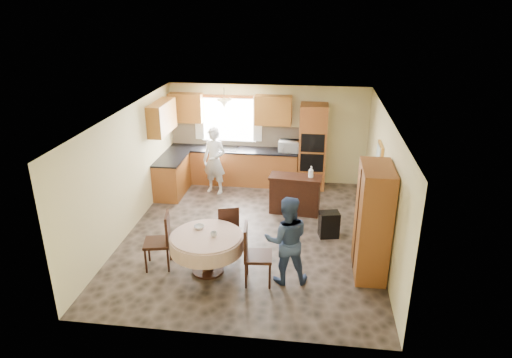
{
  "coord_description": "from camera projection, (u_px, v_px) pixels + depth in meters",
  "views": [
    {
      "loc": [
        1.15,
        -8.12,
        4.52
      ],
      "look_at": [
        0.05,
        0.3,
        1.1
      ],
      "focal_mm": 32.0,
      "sensor_mm": 36.0,
      "label": 1
    }
  ],
  "objects": [
    {
      "name": "ceiling",
      "position": [
        251.0,
        114.0,
        8.36
      ],
      "size": [
        5.0,
        6.0,
        0.01
      ],
      "primitive_type": "cube",
      "color": "white",
      "rests_on": "wall_back"
    },
    {
      "name": "base_cab_left",
      "position": [
        172.0,
        177.0,
        11.05
      ],
      "size": [
        0.6,
        1.2,
        0.88
      ],
      "primitive_type": "cube",
      "color": "#AB5C2D",
      "rests_on": "floor"
    },
    {
      "name": "curtain_right",
      "position": [
        258.0,
        119.0,
        11.4
      ],
      "size": [
        0.22,
        0.02,
        1.15
      ],
      "primitive_type": "cube",
      "color": "white",
      "rests_on": "wall_back"
    },
    {
      "name": "wall_cab_side",
      "position": [
        162.0,
        117.0,
        10.52
      ],
      "size": [
        0.33,
        1.2,
        0.72
      ],
      "primitive_type": "cube",
      "color": "#B3732C",
      "rests_on": "wall_left"
    },
    {
      "name": "person_dining",
      "position": [
        287.0,
        240.0,
        7.52
      ],
      "size": [
        0.83,
        0.69,
        1.55
      ],
      "primitive_type": "imported",
      "rotation": [
        0.0,
        0.0,
        3.29
      ],
      "color": "#344873",
      "rests_on": "floor"
    },
    {
      "name": "framed_picture",
      "position": [
        380.0,
        155.0,
        8.94
      ],
      "size": [
        0.06,
        0.58,
        0.48
      ],
      "color": "gold",
      "rests_on": "wall_right"
    },
    {
      "name": "wall_back",
      "position": [
        268.0,
        134.0,
        11.59
      ],
      "size": [
        5.0,
        0.02,
        2.5
      ],
      "primitive_type": "cube",
      "color": "beige",
      "rests_on": "floor"
    },
    {
      "name": "wall_front",
      "position": [
        220.0,
        260.0,
        6.07
      ],
      "size": [
        5.0,
        0.02,
        2.5
      ],
      "primitive_type": "cube",
      "color": "beige",
      "rests_on": "floor"
    },
    {
      "name": "chair_right",
      "position": [
        253.0,
        251.0,
        7.55
      ],
      "size": [
        0.5,
        0.5,
        1.06
      ],
      "rotation": [
        0.0,
        0.0,
        1.66
      ],
      "color": "#381A0F",
      "rests_on": "floor"
    },
    {
      "name": "floor",
      "position": [
        251.0,
        234.0,
        9.29
      ],
      "size": [
        5.0,
        6.0,
        0.01
      ],
      "primitive_type": "cube",
      "color": "brown",
      "rests_on": "ground"
    },
    {
      "name": "chair_back",
      "position": [
        228.0,
        226.0,
        8.54
      ],
      "size": [
        0.51,
        0.51,
        0.94
      ],
      "rotation": [
        0.0,
        0.0,
        3.43
      ],
      "color": "#381A0F",
      "rests_on": "floor"
    },
    {
      "name": "counter_left",
      "position": [
        171.0,
        159.0,
        10.88
      ],
      "size": [
        0.64,
        1.2,
        0.04
      ],
      "primitive_type": "cube",
      "color": "black",
      "rests_on": "base_cab_left"
    },
    {
      "name": "pendant",
      "position": [
        224.0,
        103.0,
        10.92
      ],
      "size": [
        0.36,
        0.36,
        0.18
      ],
      "primitive_type": "cone",
      "rotation": [
        3.14,
        0.0,
        0.0
      ],
      "color": "beige",
      "rests_on": "ceiling"
    },
    {
      "name": "microwave",
      "position": [
        289.0,
        146.0,
        11.27
      ],
      "size": [
        0.52,
        0.36,
        0.28
      ],
      "primitive_type": "imported",
      "rotation": [
        0.0,
        0.0,
        -0.02
      ],
      "color": "silver",
      "rests_on": "counter_back"
    },
    {
      "name": "curtain_left",
      "position": [
        199.0,
        117.0,
        11.58
      ],
      "size": [
        0.22,
        0.02,
        1.15
      ],
      "primitive_type": "cube",
      "color": "white",
      "rests_on": "wall_back"
    },
    {
      "name": "oven_tower",
      "position": [
        313.0,
        147.0,
        11.23
      ],
      "size": [
        0.66,
        0.62,
        2.12
      ],
      "primitive_type": "cube",
      "color": "#AB5C2D",
      "rests_on": "floor"
    },
    {
      "name": "oven_upper",
      "position": [
        313.0,
        143.0,
        10.87
      ],
      "size": [
        0.56,
        0.01,
        0.45
      ],
      "primitive_type": "cube",
      "color": "black",
      "rests_on": "oven_tower"
    },
    {
      "name": "chair_left",
      "position": [
        162.0,
        238.0,
        7.99
      ],
      "size": [
        0.53,
        0.53,
        1.04
      ],
      "rotation": [
        0.0,
        0.0,
        -1.36
      ],
      "color": "#381A0F",
      "rests_on": "floor"
    },
    {
      "name": "window",
      "position": [
        228.0,
        120.0,
        11.56
      ],
      "size": [
        1.4,
        0.03,
        1.1
      ],
      "primitive_type": "cube",
      "color": "white",
      "rests_on": "wall_back"
    },
    {
      "name": "wall_left",
      "position": [
        128.0,
        171.0,
        9.13
      ],
      "size": [
        0.02,
        6.0,
        2.5
      ],
      "primitive_type": "cube",
      "color": "beige",
      "rests_on": "floor"
    },
    {
      "name": "space_heater",
      "position": [
        329.0,
        224.0,
        9.12
      ],
      "size": [
        0.43,
        0.35,
        0.53
      ],
      "primitive_type": "cube",
      "rotation": [
        0.0,
        0.0,
        0.21
      ],
      "color": "black",
      "rests_on": "floor"
    },
    {
      "name": "counter_back",
      "position": [
        233.0,
        150.0,
        11.54
      ],
      "size": [
        3.3,
        0.64,
        0.04
      ],
      "primitive_type": "cube",
      "color": "black",
      "rests_on": "base_cab_back"
    },
    {
      "name": "person_sink",
      "position": [
        214.0,
        161.0,
        11.0
      ],
      "size": [
        0.69,
        0.56,
        1.64
      ],
      "primitive_type": "imported",
      "rotation": [
        0.0,
        0.0,
        -0.31
      ],
      "color": "silver",
      "rests_on": "floor"
    },
    {
      "name": "bottle_sideboard",
      "position": [
        311.0,
        173.0,
        9.85
      ],
      "size": [
        0.15,
        0.15,
        0.3
      ],
      "primitive_type": "imported",
      "rotation": [
        0.0,
        0.0,
        0.31
      ],
      "color": "silver",
      "rests_on": "sideboard"
    },
    {
      "name": "dining_table",
      "position": [
        207.0,
        243.0,
        7.84
      ],
      "size": [
        1.27,
        1.27,
        0.72
      ],
      "color": "#381A0F",
      "rests_on": "floor"
    },
    {
      "name": "oven_lower",
      "position": [
        312.0,
        163.0,
        11.06
      ],
      "size": [
        0.56,
        0.01,
        0.45
      ],
      "primitive_type": "cube",
      "color": "black",
      "rests_on": "oven_tower"
    },
    {
      "name": "bowl_table",
      "position": [
        199.0,
        227.0,
        7.99
      ],
      "size": [
        0.2,
        0.2,
        0.06
      ],
      "primitive_type": "imported",
      "rotation": [
        0.0,
        0.0,
        -0.08
      ],
      "color": "#B2B2B2",
      "rests_on": "dining_table"
    },
    {
      "name": "wall_cab_right",
      "position": [
        273.0,
        110.0,
        11.17
      ],
      "size": [
        0.9,
        0.33,
        0.72
      ],
      "primitive_type": "cube",
      "color": "#B3732C",
      "rests_on": "wall_back"
    },
    {
      "name": "cupboard",
      "position": [
        373.0,
        221.0,
        7.69
      ],
      "size": [
        0.51,
        1.03,
        1.96
      ],
      "primitive_type": "cube",
      "color": "#AB5C2D",
      "rests_on": "floor"
    },
    {
      "name": "base_cab_back",
      "position": [
        233.0,
        167.0,
        11.71
      ],
      "size": [
        3.3,
        0.6,
        0.88
      ],
      "primitive_type": "cube",
      "color": "#AB5C2D",
      "rests_on": "floor"
    },
    {
      "name": "cup_table",
      "position": [
        214.0,
        234.0,
        7.72
      ],
      "size": [
        0.15,
        0.15,
        0.09
      ],
      "primitive_type": "imported",
      "rotation": [
        0.0,
        0.0,
        -0.35
      ],
      "color": "#B2B2B2",
      "rests_on": "dining_table"
    },
    {
      "name": "wall_right",
      "position": [
        383.0,
        184.0,
        8.53
      ],
      "size": [
        0.02,
        6.0,
        2.5
      ],
      "primitive_type": "cube",
      "color": "beige",
      "rests_on": "floor"
    },
    {
      "name": "wall_cab_left",
      "position": [
        186.0,
        108.0,
        11.43
      ],
      "size": [
        0.85,
        0.33,
        0.72
      ],
      "primitive_type": "cube",
      "color": "#B3732C",
      "rests_on": "wall_back"
    },
    {
      "name": "backsplash",
      "position": [
        235.0,
        136.0,
        11.7
      ],
      "size": [
        3.3,
        0.02,
        0.55
      ],
      "primitive_type": "cube",
      "color": "#C8B08D",
      "rests_on": "wall_back"
    },
    {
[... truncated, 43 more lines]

